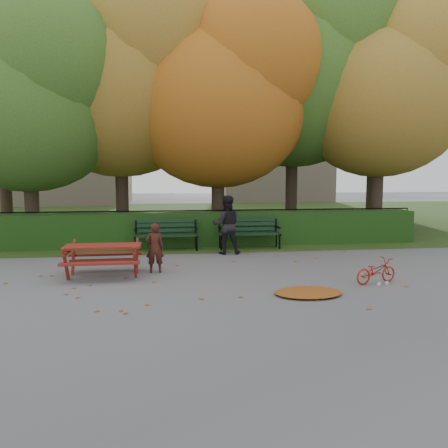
{
  "coord_description": "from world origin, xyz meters",
  "views": [
    {
      "loc": [
        -1.37,
        -8.73,
        2.11
      ],
      "look_at": [
        0.02,
        1.26,
        1.0
      ],
      "focal_mm": 35.0,
      "sensor_mm": 36.0,
      "label": 1
    }
  ],
  "objects": [
    {
      "name": "bench_right",
      "position": [
        1.1,
        3.7,
        0.52
      ],
      "size": [
        1.8,
        0.57,
        0.88
      ],
      "color": "black",
      "rests_on": "ground"
    },
    {
      "name": "child",
      "position": [
        -1.57,
        0.82,
        0.55
      ],
      "size": [
        0.42,
        0.29,
        1.1
      ],
      "primitive_type": "imported",
      "rotation": [
        0.0,
        0.0,
        3.2
      ],
      "color": "#3B1913",
      "rests_on": "ground"
    },
    {
      "name": "tree_d",
      "position": [
        3.88,
        7.23,
        5.98
      ],
      "size": [
        7.14,
        6.8,
        9.58
      ],
      "color": "black",
      "rests_on": "ground"
    },
    {
      "name": "tree_e",
      "position": [
        6.52,
        5.77,
        5.08
      ],
      "size": [
        6.09,
        5.8,
        8.16
      ],
      "color": "black",
      "rests_on": "ground"
    },
    {
      "name": "ground",
      "position": [
        0.0,
        0.0,
        0.0
      ],
      "size": [
        90.0,
        90.0,
        0.0
      ],
      "primitive_type": "plane",
      "color": "slate",
      "rests_on": "ground"
    },
    {
      "name": "hedge",
      "position": [
        0.0,
        4.5,
        0.5
      ],
      "size": [
        13.0,
        0.9,
        1.0
      ],
      "primitive_type": "cube",
      "color": "#13330B",
      "rests_on": "ground"
    },
    {
      "name": "bench_left",
      "position": [
        -1.3,
        3.7,
        0.52
      ],
      "size": [
        1.8,
        0.57,
        0.88
      ],
      "color": "black",
      "rests_on": "ground"
    },
    {
      "name": "leaf_pile",
      "position": [
        1.17,
        -1.39,
        0.04
      ],
      "size": [
        1.43,
        1.19,
        0.09
      ],
      "primitive_type": "ellipsoid",
      "rotation": [
        0.0,
        0.0,
        -0.31
      ],
      "color": "#67390B",
      "rests_on": "ground"
    },
    {
      "name": "tree_c",
      "position": [
        0.83,
        5.96,
        4.82
      ],
      "size": [
        6.3,
        6.0,
        8.0
      ],
      "color": "black",
      "rests_on": "ground"
    },
    {
      "name": "building_left",
      "position": [
        -9.0,
        26.0,
        7.5
      ],
      "size": [
        10.0,
        7.0,
        15.0
      ],
      "primitive_type": "cube",
      "color": "#BAA491",
      "rests_on": "ground"
    },
    {
      "name": "adult",
      "position": [
        0.32,
        2.9,
        0.8
      ],
      "size": [
        0.82,
        0.66,
        1.59
      ],
      "primitive_type": "imported",
      "rotation": [
        0.0,
        0.0,
        3.06
      ],
      "color": "black",
      "rests_on": "ground"
    },
    {
      "name": "tree_g",
      "position": [
        8.33,
        9.76,
        5.37
      ],
      "size": [
        6.3,
        6.0,
        8.55
      ],
      "color": "black",
      "rests_on": "ground"
    },
    {
      "name": "leaf_scatter",
      "position": [
        0.0,
        0.3,
        0.01
      ],
      "size": [
        9.0,
        5.7,
        0.01
      ],
      "primitive_type": null,
      "color": "#67390B",
      "rests_on": "ground"
    },
    {
      "name": "picnic_table",
      "position": [
        -2.64,
        0.58,
        0.52
      ],
      "size": [
        1.57,
        1.27,
        0.76
      ],
      "rotation": [
        0.0,
        0.0,
        0.01
      ],
      "color": "maroon",
      "rests_on": "ground"
    },
    {
      "name": "tree_f",
      "position": [
        -7.13,
        9.24,
        5.69
      ],
      "size": [
        6.93,
        6.6,
        9.19
      ],
      "color": "black",
      "rests_on": "ground"
    },
    {
      "name": "building_right",
      "position": [
        8.0,
        28.0,
        6.0
      ],
      "size": [
        9.0,
        6.0,
        12.0
      ],
      "primitive_type": "cube",
      "color": "#BAA491",
      "rests_on": "ground"
    },
    {
      "name": "tree_a",
      "position": [
        -5.19,
        5.58,
        4.52
      ],
      "size": [
        5.88,
        5.6,
        7.48
      ],
      "color": "black",
      "rests_on": "ground"
    },
    {
      "name": "grass_strip",
      "position": [
        0.0,
        14.0,
        0.01
      ],
      "size": [
        90.0,
        90.0,
        0.0
      ],
      "primitive_type": "plane",
      "color": "#223D14",
      "rests_on": "ground"
    },
    {
      "name": "iron_fence",
      "position": [
        0.0,
        5.3,
        0.54
      ],
      "size": [
        14.0,
        0.04,
        1.02
      ],
      "color": "black",
      "rests_on": "ground"
    },
    {
      "name": "tree_b",
      "position": [
        -2.44,
        6.75,
        5.4
      ],
      "size": [
        6.72,
        6.4,
        8.79
      ],
      "color": "black",
      "rests_on": "ground"
    },
    {
      "name": "bicycle",
      "position": [
        2.77,
        -0.78,
        0.25
      ],
      "size": [
        1.01,
        0.58,
        0.5
      ],
      "primitive_type": "imported",
      "rotation": [
        0.0,
        0.0,
        1.84
      ],
      "color": "#A71E0F",
      "rests_on": "ground"
    }
  ]
}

